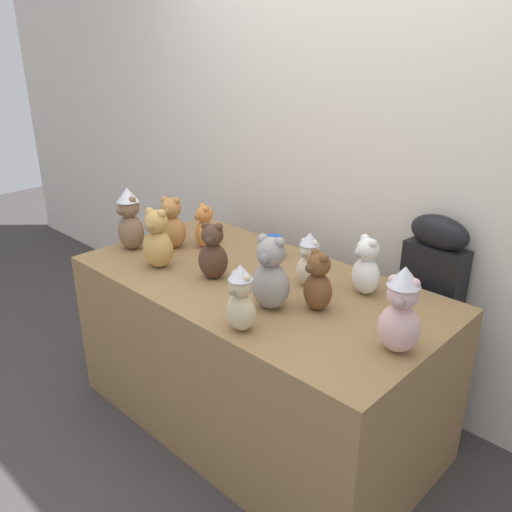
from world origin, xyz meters
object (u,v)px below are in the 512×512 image
(instrument_case, at_px, (427,323))
(party_cup_blue, at_px, (274,247))
(display_table, at_px, (256,354))
(teddy_bear_cocoa, at_px, (213,253))
(teddy_bear_snow, at_px, (366,267))
(teddy_bear_cream, at_px, (309,260))
(teddy_bear_caramel, at_px, (172,224))
(teddy_bear_honey, at_px, (157,240))
(teddy_bear_blush, at_px, (401,311))
(teddy_bear_ash, at_px, (271,275))
(teddy_bear_chestnut, at_px, (318,283))
(teddy_bear_sand, at_px, (241,299))
(teddy_bear_ginger, at_px, (205,227))
(teddy_bear_mocha, at_px, (130,219))

(instrument_case, xyz_separation_m, party_cup_blue, (-0.69, -0.31, 0.29))
(instrument_case, bearing_deg, display_table, -129.03)
(instrument_case, bearing_deg, teddy_bear_cocoa, -131.20)
(teddy_bear_snow, xyz_separation_m, party_cup_blue, (-0.54, 0.02, -0.06))
(teddy_bear_cream, height_order, teddy_bear_caramel, teddy_bear_caramel)
(teddy_bear_cream, bearing_deg, party_cup_blue, 152.55)
(display_table, height_order, teddy_bear_honey, teddy_bear_honey)
(teddy_bear_snow, height_order, teddy_bear_blush, teddy_bear_blush)
(teddy_bear_ash, bearing_deg, display_table, 133.10)
(teddy_bear_snow, relative_size, party_cup_blue, 2.34)
(teddy_bear_blush, distance_m, teddy_bear_caramel, 1.34)
(display_table, xyz_separation_m, teddy_bear_chestnut, (0.36, -0.02, 0.50))
(instrument_case, distance_m, teddy_bear_blush, 0.77)
(teddy_bear_sand, distance_m, teddy_bear_blush, 0.57)
(teddy_bear_caramel, bearing_deg, teddy_bear_honey, -81.14)
(teddy_bear_cream, bearing_deg, teddy_bear_ash, -90.97)
(instrument_case, height_order, teddy_bear_chestnut, instrument_case)
(teddy_bear_cream, xyz_separation_m, party_cup_blue, (-0.32, 0.13, -0.06))
(teddy_bear_blush, xyz_separation_m, teddy_bear_cocoa, (-0.91, -0.04, -0.03))
(display_table, height_order, teddy_bear_ginger, teddy_bear_ginger)
(teddy_bear_honey, distance_m, teddy_bear_cocoa, 0.29)
(display_table, height_order, teddy_bear_sand, teddy_bear_sand)
(teddy_bear_ash, bearing_deg, teddy_bear_cocoa, 161.51)
(teddy_bear_chestnut, bearing_deg, party_cup_blue, 169.41)
(display_table, height_order, teddy_bear_cream, teddy_bear_cream)
(teddy_bear_cream, distance_m, teddy_bear_cocoa, 0.43)
(teddy_bear_snow, bearing_deg, instrument_case, 92.04)
(teddy_bear_ash, distance_m, party_cup_blue, 0.53)
(teddy_bear_cocoa, bearing_deg, teddy_bear_caramel, 137.63)
(teddy_bear_ginger, xyz_separation_m, teddy_bear_blush, (1.22, -0.19, 0.05))
(display_table, xyz_separation_m, teddy_bear_honey, (-0.44, -0.21, 0.52))
(teddy_bear_mocha, xyz_separation_m, teddy_bear_chestnut, (1.09, 0.14, -0.04))
(teddy_bear_mocha, xyz_separation_m, teddy_bear_cocoa, (0.57, 0.05, -0.03))
(teddy_bear_cream, height_order, party_cup_blue, teddy_bear_cream)
(display_table, height_order, party_cup_blue, party_cup_blue)
(teddy_bear_sand, xyz_separation_m, teddy_bear_cream, (-0.06, 0.47, -0.01))
(instrument_case, relative_size, teddy_bear_cocoa, 4.05)
(teddy_bear_honey, bearing_deg, teddy_bear_ginger, 79.82)
(teddy_bear_honey, bearing_deg, teddy_bear_cocoa, 2.94)
(teddy_bear_caramel, relative_size, party_cup_blue, 2.48)
(teddy_bear_sand, distance_m, teddy_bear_honey, 0.71)
(teddy_bear_chestnut, bearing_deg, teddy_bear_sand, -88.75)
(teddy_bear_sand, height_order, teddy_bear_mocha, teddy_bear_mocha)
(teddy_bear_ginger, bearing_deg, party_cup_blue, 43.82)
(teddy_bear_mocha, relative_size, party_cup_blue, 2.93)
(instrument_case, bearing_deg, teddy_bear_chestnut, -103.48)
(teddy_bear_cocoa, bearing_deg, instrument_case, 14.33)
(teddy_bear_mocha, bearing_deg, teddy_bear_cocoa, 3.09)
(teddy_bear_ash, distance_m, teddy_bear_chestnut, 0.19)
(teddy_bear_mocha, distance_m, teddy_bear_snow, 1.22)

